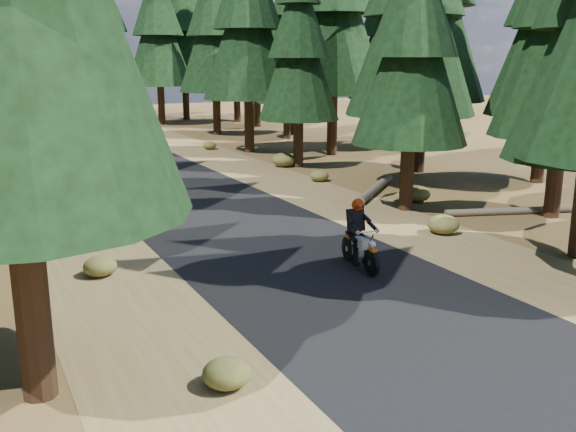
# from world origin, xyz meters

# --- Properties ---
(ground) EXTENTS (120.00, 120.00, 0.00)m
(ground) POSITION_xyz_m (0.00, 0.00, 0.00)
(ground) COLOR #4B371A
(ground) RESTS_ON ground
(road) EXTENTS (6.00, 100.00, 0.01)m
(road) POSITION_xyz_m (0.00, 5.00, 0.01)
(road) COLOR black
(road) RESTS_ON ground
(shoulder_l) EXTENTS (3.20, 100.00, 0.01)m
(shoulder_l) POSITION_xyz_m (-4.60, 5.00, 0.00)
(shoulder_l) COLOR brown
(shoulder_l) RESTS_ON ground
(shoulder_r) EXTENTS (3.20, 100.00, 0.01)m
(shoulder_r) POSITION_xyz_m (4.60, 5.00, 0.00)
(shoulder_r) COLOR brown
(shoulder_r) RESTS_ON ground
(log_near) EXTENTS (3.88, 3.62, 0.32)m
(log_near) POSITION_xyz_m (6.81, 7.36, 0.16)
(log_near) COLOR #4C4233
(log_near) RESTS_ON ground
(log_far) EXTENTS (4.38, 1.67, 0.24)m
(log_far) POSITION_xyz_m (8.72, 2.30, 0.12)
(log_far) COLOR #4C4233
(log_far) RESTS_ON ground
(understory_shrubs) EXTENTS (15.31, 28.22, 0.66)m
(understory_shrubs) POSITION_xyz_m (1.83, 8.43, 0.27)
(understory_shrubs) COLOR #474C1E
(understory_shrubs) RESTS_ON ground
(rider_lead) EXTENTS (0.80, 1.98, 1.72)m
(rider_lead) POSITION_xyz_m (1.14, -0.14, 0.58)
(rider_lead) COLOR silver
(rider_lead) RESTS_ON road
(rider_follow) EXTENTS (0.81, 1.74, 1.49)m
(rider_follow) POSITION_xyz_m (-1.53, 7.51, 0.50)
(rider_follow) COLOR #9A0E0A
(rider_follow) RESTS_ON road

